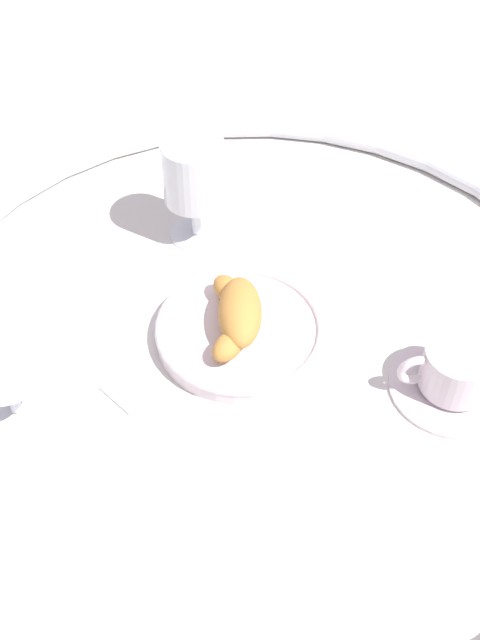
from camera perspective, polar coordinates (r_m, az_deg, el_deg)
The scene contains 7 objects.
ground_plane at distance 0.92m, azimuth 1.12°, elevation -1.65°, with size 2.20×2.20×0.00m, color silver.
table_chrome_rim at distance 0.91m, azimuth 1.13°, elevation -1.16°, with size 0.82×0.82×0.02m, color silver.
pastry_plate at distance 0.92m, azimuth 0.00°, elevation -0.75°, with size 0.19×0.19×0.02m.
croissant_large at distance 0.90m, azimuth -0.20°, elevation 0.48°, with size 0.14×0.07×0.04m.
coffee_cup_near at distance 0.89m, azimuth 14.78°, elevation -3.61°, with size 0.14×0.14×0.06m.
juice_glass_left at distance 0.99m, azimuth -3.24°, elevation 9.93°, with size 0.08×0.08×0.14m.
sugar_packet at distance 0.88m, azimuth -7.95°, elevation -4.95°, with size 0.05×0.03×0.01m, color white.
Camera 1 is at (-0.59, 0.09, 0.70)m, focal length 45.77 mm.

